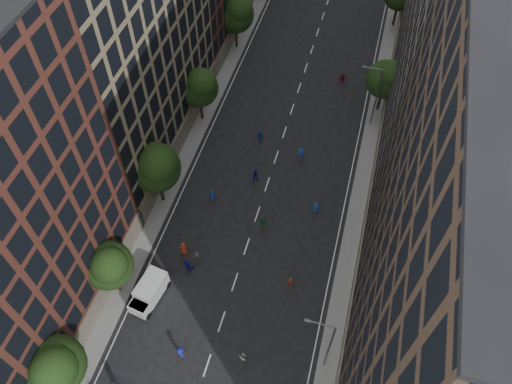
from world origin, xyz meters
TOP-DOWN VIEW (x-y plane):
  - ground at (0.00, 40.00)m, footprint 240.00×240.00m
  - sidewalk_left at (-12.00, 47.50)m, footprint 4.00×105.00m
  - sidewalk_right at (12.00, 47.50)m, footprint 4.00×105.00m
  - bldg_left_b at (-19.00, 35.00)m, footprint 14.00×26.00m
  - bldg_right_a at (19.00, 15.00)m, footprint 14.00×30.00m
  - bldg_right_b at (19.00, 44.00)m, footprint 14.00×28.00m
  - tree_left_0 at (-11.01, 3.85)m, footprint 5.20×5.20m
  - tree_left_1 at (-11.02, 13.86)m, footprint 4.80×4.80m
  - tree_left_2 at (-10.99, 25.83)m, footprint 5.60×5.60m
  - tree_left_3 at (-11.02, 39.85)m, footprint 5.00×5.00m
  - tree_left_4 at (-11.00, 55.84)m, footprint 5.40×5.40m
  - tree_right_a at (11.38, 47.85)m, footprint 5.00×5.00m
  - streetlamp_near at (10.37, 12.00)m, footprint 2.64×0.22m
  - streetlamp_far at (10.37, 45.00)m, footprint 2.64×0.22m
  - cargo_van at (-7.78, 14.05)m, footprint 2.94×4.97m
  - skater_3 at (-2.59, 9.17)m, footprint 1.24×1.01m
  - skater_6 at (-6.27, 19.93)m, footprint 1.07×0.89m
  - skater_7 at (5.72, 19.14)m, footprint 0.58×0.38m
  - skater_8 at (3.16, 10.40)m, footprint 0.85×0.70m
  - skater_9 at (-4.57, 19.43)m, footprint 1.02×0.65m
  - skater_10 at (1.01, 25.34)m, footprint 1.18×0.75m
  - skater_11 at (-5.13, 18.06)m, footprint 1.63×0.94m
  - skater_12 at (6.37, 29.08)m, footprint 0.79×0.55m
  - skater_13 at (-5.56, 27.41)m, footprint 0.74×0.54m
  - skater_14 at (-1.61, 31.78)m, footprint 0.99×0.87m
  - skater_15 at (2.98, 36.55)m, footprint 1.15×0.69m
  - skater_16 at (-2.61, 37.91)m, footprint 1.11×0.57m
  - skater_17 at (5.62, 52.00)m, footprint 1.68×0.93m

SIDE VIEW (x-z plane):
  - ground at x=0.00m, z-range 0.00..0.00m
  - sidewalk_left at x=-12.00m, z-range 0.00..0.15m
  - sidewalk_right at x=12.00m, z-range 0.00..0.15m
  - skater_9 at x=-4.57m, z-range 0.00..1.51m
  - skater_12 at x=6.37m, z-range 0.00..1.53m
  - skater_7 at x=5.72m, z-range 0.00..1.58m
  - skater_8 at x=3.16m, z-range 0.00..1.62m
  - skater_11 at x=-5.13m, z-range 0.00..1.67m
  - skater_3 at x=-2.59m, z-range 0.00..1.67m
  - skater_14 at x=-1.61m, z-range 0.00..1.71m
  - skater_17 at x=5.62m, z-range 0.00..1.72m
  - skater_15 at x=2.98m, z-range 0.00..1.73m
  - skater_16 at x=-2.61m, z-range 0.00..1.81m
  - skater_10 at x=1.01m, z-range 0.00..1.86m
  - skater_13 at x=-5.56m, z-range 0.00..1.87m
  - skater_6 at x=-6.27m, z-range 0.00..1.88m
  - cargo_van at x=-7.78m, z-range 0.07..2.56m
  - streetlamp_near at x=10.37m, z-range 0.64..9.70m
  - streetlamp_far at x=10.37m, z-range 0.64..9.70m
  - tree_left_1 at x=-11.02m, z-range 1.45..9.66m
  - tree_right_a at x=11.38m, z-range 1.43..9.83m
  - tree_left_3 at x=-11.02m, z-range 1.53..10.11m
  - tree_left_0 at x=-11.01m, z-range 1.54..10.37m
  - tree_left_4 at x=-11.00m, z-range 1.56..10.63m
  - tree_left_2 at x=-10.99m, z-range 1.63..11.08m
  - bldg_right_b at x=19.00m, z-range 0.00..33.00m
  - bldg_left_b at x=-19.00m, z-range 0.00..34.00m
  - bldg_right_a at x=19.00m, z-range 0.00..36.00m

